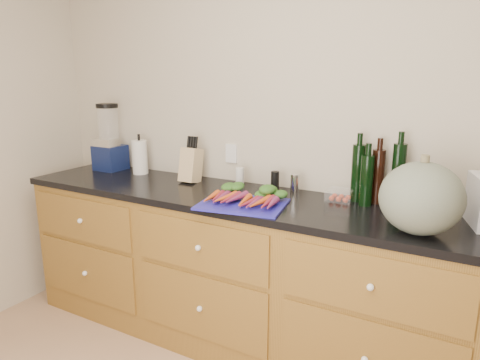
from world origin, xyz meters
The scene contains 14 objects.
wall_back centered at (0.00, 1.62, 1.30)m, with size 4.10×0.05×2.60m, color beige.
cabinets centered at (0.00, 1.30, 0.45)m, with size 3.60×0.64×0.90m.
countertop centered at (0.00, 1.30, 0.92)m, with size 3.64×0.62×0.04m, color black.
cutting_board centered at (-0.27, 1.14, 0.95)m, with size 0.45×0.34×0.01m, color #211E9F.
carrots centered at (-0.27, 1.18, 0.98)m, with size 0.40×0.29×0.06m.
squash centered at (0.60, 1.15, 1.10)m, with size 0.35×0.35×0.32m, color #556151.
blender_appliance centered at (-1.54, 1.46, 1.15)m, with size 0.19×0.19×0.48m.
paper_towel centered at (-1.26, 1.46, 1.06)m, with size 0.10×0.10×0.24m, color silver.
knife_block centered at (-0.81, 1.44, 1.05)m, with size 0.11×0.11×0.22m, color tan.
grinder_salt centered at (-0.47, 1.48, 1.00)m, with size 0.05×0.05×0.12m, color silver.
grinder_pepper centered at (-0.24, 1.48, 1.00)m, with size 0.05×0.05×0.12m, color black.
canister_chrome centered at (-0.11, 1.48, 1.00)m, with size 0.05×0.05×0.12m, color silver.
tomato_box centered at (0.16, 1.47, 0.97)m, with size 0.14×0.11×0.07m, color white.
bottles centered at (0.33, 1.51, 1.09)m, with size 0.28×0.14×0.33m.
Camera 1 is at (0.77, -0.77, 1.61)m, focal length 32.00 mm.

